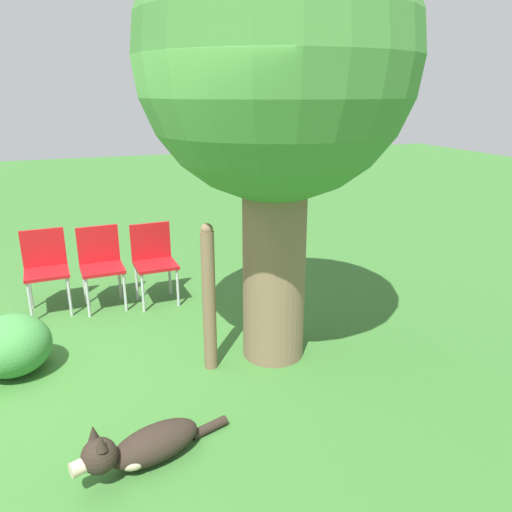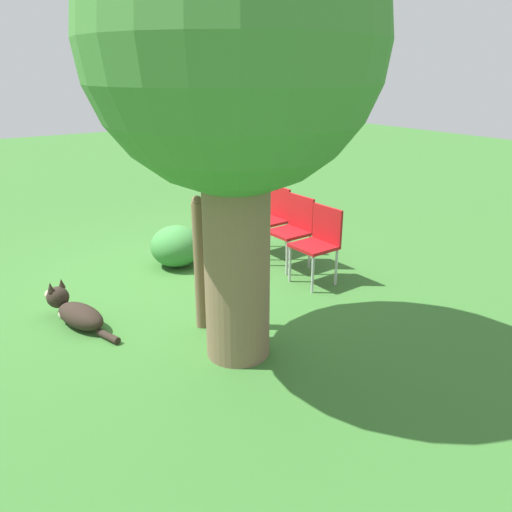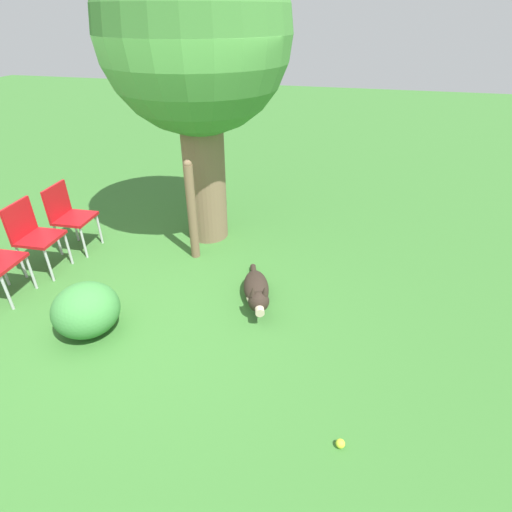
# 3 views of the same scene
# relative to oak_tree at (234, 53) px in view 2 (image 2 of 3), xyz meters

# --- Properties ---
(ground_plane) EXTENTS (30.00, 30.00, 0.00)m
(ground_plane) POSITION_rel_oak_tree_xyz_m (-0.17, -1.57, -2.42)
(ground_plane) COLOR #38702D
(oak_tree) EXTENTS (2.17, 2.17, 3.58)m
(oak_tree) POSITION_rel_oak_tree_xyz_m (0.00, 0.00, 0.00)
(oak_tree) COLOR #7A6047
(oak_tree) RESTS_ON ground_plane
(dog) EXTENTS (0.47, 1.06, 0.38)m
(dog) POSITION_rel_oak_tree_xyz_m (1.02, -1.31, -2.29)
(dog) COLOR #2D231C
(dog) RESTS_ON ground_plane
(fence_post) EXTENTS (0.11, 0.11, 1.28)m
(fence_post) POSITION_rel_oak_tree_xyz_m (0.03, -0.59, -1.77)
(fence_post) COLOR brown
(fence_post) RESTS_ON ground_plane
(red_chair_0) EXTENTS (0.44, 0.46, 0.88)m
(red_chair_0) POSITION_rel_oak_tree_xyz_m (-1.73, -1.90, -1.90)
(red_chair_0) COLOR #B21419
(red_chair_0) RESTS_ON ground_plane
(red_chair_1) EXTENTS (0.44, 0.46, 0.88)m
(red_chair_1) POSITION_rel_oak_tree_xyz_m (-1.65, -1.34, -1.90)
(red_chair_1) COLOR #B21419
(red_chair_1) RESTS_ON ground_plane
(red_chair_2) EXTENTS (0.44, 0.46, 0.88)m
(red_chair_2) POSITION_rel_oak_tree_xyz_m (-1.58, -0.78, -1.90)
(red_chair_2) COLOR #B21419
(red_chair_2) RESTS_ON ground_plane
(garden_rock) EXTENTS (0.40, 0.35, 0.19)m
(garden_rock) POSITION_rel_oak_tree_xyz_m (-2.28, -3.15, -2.32)
(garden_rock) COLOR gray
(garden_rock) RESTS_ON ground_plane
(low_shrub) EXTENTS (0.63, 0.63, 0.51)m
(low_shrub) POSITION_rel_oak_tree_xyz_m (-0.46, -2.16, -2.16)
(low_shrub) COLOR #3D843D
(low_shrub) RESTS_ON ground_plane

